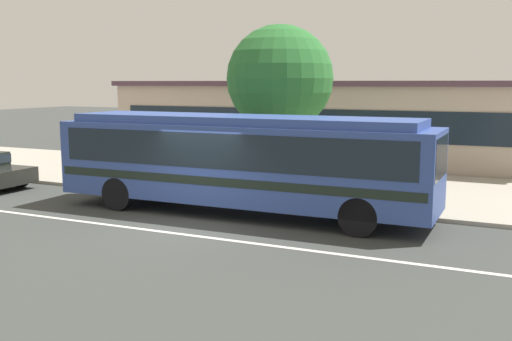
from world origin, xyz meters
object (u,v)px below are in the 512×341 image
at_px(pedestrian_waiting_near_sign, 313,169).
at_px(transit_bus, 241,157).
at_px(pedestrian_walking_along_curb, 305,164).
at_px(street_tree_near_stop, 280,79).
at_px(bus_stop_sign, 378,153).
at_px(pedestrian_standing_by_tree, 279,162).

bearing_deg(pedestrian_waiting_near_sign, transit_bus, -120.70).
xyz_separation_m(pedestrian_walking_along_curb, street_tree_near_stop, (-1.46, 1.21, 2.84)).
height_order(bus_stop_sign, street_tree_near_stop, street_tree_near_stop).
relative_size(transit_bus, bus_stop_sign, 4.29).
relative_size(transit_bus, pedestrian_waiting_near_sign, 6.66).
bearing_deg(bus_stop_sign, street_tree_near_stop, 146.61).
xyz_separation_m(transit_bus, bus_stop_sign, (3.57, 1.70, 0.12)).
relative_size(bus_stop_sign, street_tree_near_stop, 0.46).
xyz_separation_m(transit_bus, pedestrian_standing_by_tree, (-0.21, 3.32, -0.54)).
xyz_separation_m(pedestrian_standing_by_tree, bus_stop_sign, (3.78, -1.62, 0.66)).
relative_size(pedestrian_standing_by_tree, bus_stop_sign, 0.65).
distance_m(pedestrian_standing_by_tree, bus_stop_sign, 4.17).
bearing_deg(transit_bus, bus_stop_sign, 25.52).
bearing_deg(street_tree_near_stop, bus_stop_sign, -33.39).
bearing_deg(street_tree_near_stop, pedestrian_standing_by_tree, -67.35).
bearing_deg(pedestrian_walking_along_curb, pedestrian_standing_by_tree, 179.73).
bearing_deg(street_tree_near_stop, transit_bus, -81.03).
bearing_deg(pedestrian_standing_by_tree, pedestrian_walking_along_curb, -0.27).
bearing_deg(pedestrian_waiting_near_sign, pedestrian_standing_by_tree, 147.59).
bearing_deg(bus_stop_sign, pedestrian_waiting_near_sign, 164.39).
height_order(transit_bus, pedestrian_standing_by_tree, transit_bus).
relative_size(pedestrian_waiting_near_sign, street_tree_near_stop, 0.29).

